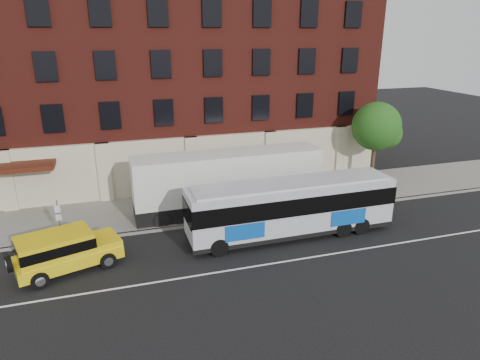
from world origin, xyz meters
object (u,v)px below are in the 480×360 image
object	(u,v)px
street_tree	(377,128)
yellow_suv	(63,250)
city_bus	(291,206)
shipping_container	(228,183)
sign_pole	(59,218)

from	to	relation	value
street_tree	yellow_suv	size ratio (longest dim) A/B	1.16
city_bus	shipping_container	xyz separation A→B (m)	(-2.50, 4.34, 0.17)
street_tree	city_bus	world-z (taller)	street_tree
street_tree	yellow_suv	bearing A→B (deg)	-163.10
sign_pole	yellow_suv	xyz separation A→B (m)	(0.40, -3.24, -0.31)
sign_pole	shipping_container	world-z (taller)	shipping_container
street_tree	shipping_container	xyz separation A→B (m)	(-11.95, -1.88, -2.43)
sign_pole	shipping_container	size ratio (longest dim) A/B	0.21
sign_pole	city_bus	size ratio (longest dim) A/B	0.21
sign_pole	street_tree	distance (m)	22.49
yellow_suv	shipping_container	world-z (taller)	shipping_container
street_tree	sign_pole	bearing A→B (deg)	-171.39
street_tree	city_bus	size ratio (longest dim) A/B	0.52
shipping_container	yellow_suv	bearing A→B (deg)	-154.17
sign_pole	yellow_suv	bearing A→B (deg)	-82.96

